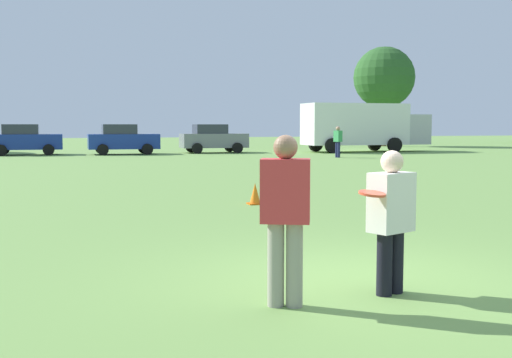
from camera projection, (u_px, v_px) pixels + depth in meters
The scene contains 11 objects.
ground_plane at pixel (361, 281), 7.12m from camera, with size 166.47×166.47×0.00m, color #6B9347.
player_thrower at pixel (285, 211), 6.04m from camera, with size 0.54×0.44×1.68m.
player_defender at pixel (391, 215), 6.50m from camera, with size 0.54×0.43×1.51m.
frisbee at pixel (372, 194), 6.19m from camera, with size 0.27×0.27×0.07m.
traffic_cone at pixel (255, 194), 13.99m from camera, with size 0.32×0.32×0.48m.
parked_car_center at pixel (25, 139), 37.08m from camera, with size 4.21×2.24×1.82m.
parked_car_mid_right at pixel (123, 139), 37.88m from camera, with size 4.21×2.24×1.82m.
parked_car_near_right at pixel (213, 138), 40.03m from camera, with size 4.21×2.24×1.82m.
box_truck at pixel (363, 125), 41.45m from camera, with size 8.52×3.06×3.18m.
bystander_sideline_watcher at pixel (338, 140), 34.13m from camera, with size 0.36×0.51×1.70m.
tree_east_birch at pixel (384, 78), 52.30m from camera, with size 5.12×5.12×8.32m.
Camera 1 is at (-3.19, -6.34, 1.77)m, focal length 43.83 mm.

